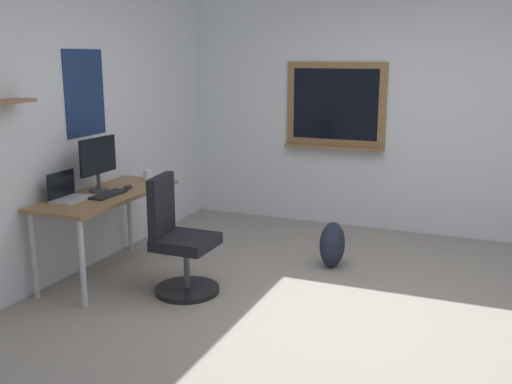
{
  "coord_description": "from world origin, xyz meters",
  "views": [
    {
      "loc": [
        -3.94,
        -0.95,
        1.87
      ],
      "look_at": [
        0.14,
        0.73,
        0.85
      ],
      "focal_mm": 41.61,
      "sensor_mm": 36.0,
      "label": 1
    }
  ],
  "objects": [
    {
      "name": "ground_plane",
      "position": [
        0.0,
        0.0,
        0.0
      ],
      "size": [
        5.2,
        5.2,
        0.0
      ],
      "primitive_type": "plane",
      "color": "gray",
      "rests_on": "ground"
    },
    {
      "name": "wall_back",
      "position": [
        -0.0,
        2.45,
        1.3
      ],
      "size": [
        5.0,
        0.3,
        2.6
      ],
      "color": "silver",
      "rests_on": "ground"
    },
    {
      "name": "wall_right",
      "position": [
        2.45,
        0.03,
        1.3
      ],
      "size": [
        0.22,
        5.0,
        2.6
      ],
      "color": "silver",
      "rests_on": "ground"
    },
    {
      "name": "desk",
      "position": [
        0.09,
        2.08,
        0.65
      ],
      "size": [
        1.41,
        0.58,
        0.73
      ],
      "color": "olive",
      "rests_on": "ground"
    },
    {
      "name": "office_chair",
      "position": [
        -0.01,
        1.34,
        0.41
      ],
      "size": [
        0.52,
        0.52,
        0.95
      ],
      "color": "black",
      "rests_on": "ground"
    },
    {
      "name": "laptop",
      "position": [
        -0.22,
        2.22,
        0.79
      ],
      "size": [
        0.31,
        0.21,
        0.23
      ],
      "color": "#ADAFB5",
      "rests_on": "desk"
    },
    {
      "name": "monitor_primary",
      "position": [
        0.13,
        2.17,
        1.0
      ],
      "size": [
        0.46,
        0.17,
        0.46
      ],
      "color": "#38383D",
      "rests_on": "desk"
    },
    {
      "name": "keyboard",
      "position": [
        0.02,
        2.01,
        0.74
      ],
      "size": [
        0.37,
        0.13,
        0.02
      ],
      "primitive_type": "cube",
      "color": "black",
      "rests_on": "desk"
    },
    {
      "name": "computer_mouse",
      "position": [
        0.3,
        2.01,
        0.75
      ],
      "size": [
        0.1,
        0.06,
        0.03
      ],
      "primitive_type": "ellipsoid",
      "color": "#262628",
      "rests_on": "desk"
    },
    {
      "name": "coffee_mug",
      "position": [
        0.7,
        2.06,
        0.78
      ],
      "size": [
        0.08,
        0.08,
        0.09
      ],
      "primitive_type": "cylinder",
      "color": "silver",
      "rests_on": "desk"
    },
    {
      "name": "backpack",
      "position": [
        1.03,
        0.35,
        0.21
      ],
      "size": [
        0.32,
        0.22,
        0.42
      ],
      "primitive_type": "ellipsoid",
      "color": "#1E2333",
      "rests_on": "ground"
    }
  ]
}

